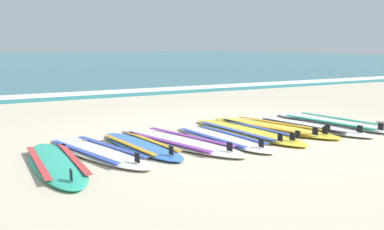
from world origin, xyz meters
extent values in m
plane|color=beige|center=(0.00, 0.00, 0.00)|extent=(80.00, 80.00, 0.00)
cube|color=teal|center=(0.00, 35.36, 0.05)|extent=(80.00, 60.00, 0.10)
cube|color=white|center=(0.00, 5.80, 0.06)|extent=(80.00, 0.88, 0.11)
ellipsoid|color=#2DB793|center=(-2.85, -0.59, 0.04)|extent=(0.60, 2.20, 0.07)
cube|color=#D13838|center=(-3.05, -0.58, 0.08)|extent=(0.11, 1.53, 0.01)
cube|color=#D13838|center=(-2.66, -0.59, 0.08)|extent=(0.11, 1.53, 0.01)
cube|color=black|center=(-2.87, -1.44, 0.12)|extent=(0.01, 0.09, 0.11)
ellipsoid|color=silver|center=(-2.28, -0.28, 0.04)|extent=(1.11, 2.31, 0.07)
cube|color=#334CB2|center=(-2.48, -0.33, 0.08)|extent=(0.47, 1.54, 0.01)
cube|color=#334CB2|center=(-2.09, -0.23, 0.08)|extent=(0.47, 1.54, 0.01)
cube|color=black|center=(-2.06, -1.12, 0.12)|extent=(0.03, 0.09, 0.11)
ellipsoid|color=#3875CC|center=(-1.67, -0.22, 0.04)|extent=(0.73, 2.03, 0.07)
cube|color=gold|center=(-1.85, -0.24, 0.08)|extent=(0.23, 1.39, 0.01)
cube|color=gold|center=(-1.49, -0.20, 0.08)|extent=(0.23, 1.39, 0.01)
cube|color=black|center=(-1.58, -0.99, 0.12)|extent=(0.02, 0.09, 0.11)
ellipsoid|color=silver|center=(-1.11, -0.22, 0.04)|extent=(1.27, 2.57, 0.07)
cube|color=purple|center=(-1.33, -0.28, 0.08)|extent=(0.55, 1.70, 0.01)
cube|color=purple|center=(-0.89, -0.16, 0.08)|extent=(0.55, 1.70, 0.01)
cube|color=black|center=(-0.85, -1.16, 0.12)|extent=(0.04, 0.09, 0.11)
ellipsoid|color=white|center=(-0.46, -0.34, 0.04)|extent=(0.75, 2.20, 0.07)
cube|color=#334CB2|center=(-0.65, -0.36, 0.08)|extent=(0.22, 1.51, 0.01)
cube|color=#334CB2|center=(-0.27, -0.32, 0.08)|extent=(0.22, 1.51, 0.01)
cube|color=black|center=(-0.38, -1.18, 0.12)|extent=(0.02, 0.09, 0.11)
ellipsoid|color=yellow|center=(0.15, -0.08, 0.04)|extent=(0.87, 2.56, 0.07)
cube|color=#334CB2|center=(-0.07, -0.10, 0.08)|extent=(0.26, 1.76, 0.01)
cube|color=#334CB2|center=(0.38, -0.06, 0.08)|extent=(0.26, 1.76, 0.01)
cube|color=black|center=(0.25, -1.05, 0.12)|extent=(0.02, 0.09, 0.11)
cube|color=black|center=(0.07, -1.01, 0.12)|extent=(0.02, 0.09, 0.11)
cube|color=black|center=(0.41, -0.98, 0.12)|extent=(0.02, 0.09, 0.11)
ellipsoid|color=yellow|center=(0.72, 0.00, 0.04)|extent=(1.25, 2.57, 0.07)
cube|color=gold|center=(0.50, -0.06, 0.08)|extent=(0.54, 1.71, 0.01)
cube|color=gold|center=(0.93, 0.06, 0.08)|extent=(0.54, 1.71, 0.01)
cube|color=black|center=(0.97, -0.94, 0.12)|extent=(0.04, 0.09, 0.11)
cube|color=black|center=(0.79, -0.92, 0.12)|extent=(0.04, 0.09, 0.11)
cube|color=black|center=(1.12, -0.83, 0.12)|extent=(0.04, 0.09, 0.11)
ellipsoid|color=white|center=(1.33, -0.21, 0.04)|extent=(1.03, 2.41, 0.07)
cube|color=black|center=(1.12, -0.26, 0.08)|extent=(0.40, 1.62, 0.01)
cube|color=black|center=(1.54, -0.17, 0.08)|extent=(0.40, 1.62, 0.01)
cube|color=black|center=(1.51, -1.11, 0.12)|extent=(0.03, 0.09, 0.11)
ellipsoid|color=white|center=(1.97, -0.17, 0.04)|extent=(1.06, 2.61, 0.07)
cube|color=teal|center=(1.74, -0.21, 0.08)|extent=(0.39, 1.76, 0.01)
cube|color=teal|center=(2.19, -0.14, 0.08)|extent=(0.39, 1.76, 0.01)
cube|color=black|center=(1.96, -1.12, 0.12)|extent=(0.03, 0.09, 0.11)
camera|label=1|loc=(-3.78, -5.68, 1.40)|focal=41.29mm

